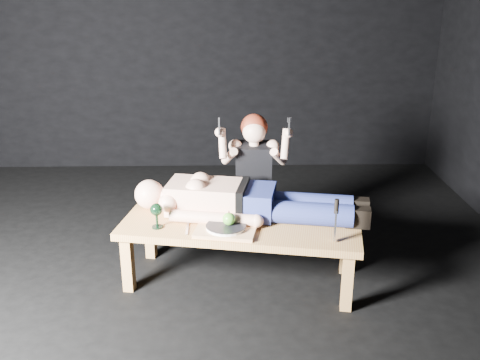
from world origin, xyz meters
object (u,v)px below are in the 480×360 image
at_px(lying_man, 251,197).
at_px(goblet, 157,216).
at_px(serving_tray, 226,230).
at_px(kneeling_woman, 254,178).
at_px(table, 240,252).
at_px(carving_knife, 336,221).

height_order(lying_man, goblet, lying_man).
relative_size(serving_tray, goblet, 2.26).
bearing_deg(kneeling_woman, goblet, -132.92).
height_order(lying_man, serving_tray, lying_man).
bearing_deg(serving_tray, table, 52.91).
bearing_deg(goblet, table, 5.74).
relative_size(kneeling_woman, serving_tray, 2.85).
bearing_deg(serving_tray, lying_man, 56.69).
xyz_separation_m(kneeling_woman, serving_tray, (-0.22, -0.73, -0.10)).
distance_m(kneeling_woman, serving_tray, 0.77).
height_order(kneeling_woman, goblet, kneeling_woman).
relative_size(kneeling_woman, carving_knife, 3.86).
height_order(kneeling_woman, carving_knife, kneeling_woman).
relative_size(lying_man, carving_knife, 5.86).
distance_m(serving_tray, carving_knife, 0.73).
xyz_separation_m(table, goblet, (-0.56, -0.06, 0.31)).
relative_size(lying_man, kneeling_woman, 1.52).
xyz_separation_m(table, lying_man, (0.08, 0.14, 0.36)).
distance_m(lying_man, carving_knife, 0.68).
distance_m(kneeling_woman, carving_knife, 1.01).
xyz_separation_m(lying_man, goblet, (-0.64, -0.20, -0.05)).
bearing_deg(lying_man, carving_knife, -29.67).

